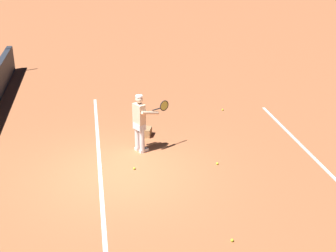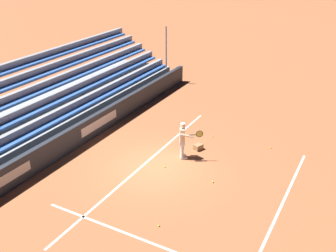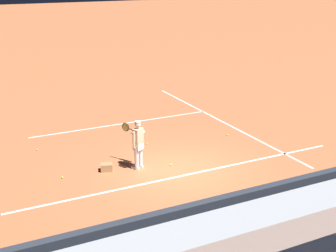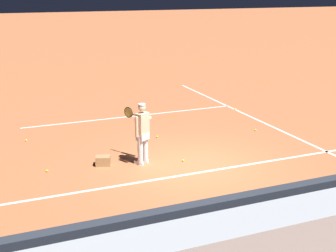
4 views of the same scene
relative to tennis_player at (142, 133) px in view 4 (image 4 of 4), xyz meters
name	(u,v)px [view 4 (image 4 of 4)]	position (x,y,z in m)	size (l,w,h in m)	color
ground_plane	(195,166)	(1.29, -0.72, -0.89)	(160.00, 160.00, 0.00)	#B7663D
court_baseline_white	(203,172)	(1.29, -1.22, -0.89)	(12.00, 0.10, 0.01)	white
court_sideline_white	(247,115)	(5.40, 3.28, -0.89)	(0.10, 12.00, 0.01)	white
court_service_line_white	(132,116)	(1.29, 4.78, -0.89)	(8.22, 0.10, 0.01)	white
back_wall_sponsor_board	(289,212)	(1.29, -4.86, -0.34)	(21.52, 0.25, 1.10)	#2D333D
tennis_player	(142,133)	(0.00, 0.00, 0.00)	(0.55, 1.07, 1.71)	silver
ball_box_cardboard	(103,161)	(-1.05, 0.29, -0.76)	(0.40, 0.30, 0.26)	#A87F51
tennis_ball_on_baseline	(255,130)	(4.58, 1.38, -0.86)	(0.07, 0.07, 0.07)	#CCE533
tennis_ball_far_right	(157,137)	(1.21, 1.97, -0.86)	(0.07, 0.07, 0.07)	#CCE533
tennis_ball_far_left	(26,140)	(-2.78, 3.24, -0.86)	(0.07, 0.07, 0.07)	#CCE533
tennis_ball_by_box	(235,109)	(5.39, 4.11, -0.86)	(0.07, 0.07, 0.07)	#CCE533
tennis_ball_near_player	(183,160)	(1.11, -0.30, -0.86)	(0.07, 0.07, 0.07)	#CCE533
tennis_ball_toward_net	(47,171)	(-2.56, 0.37, -0.86)	(0.07, 0.07, 0.07)	#CCE533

